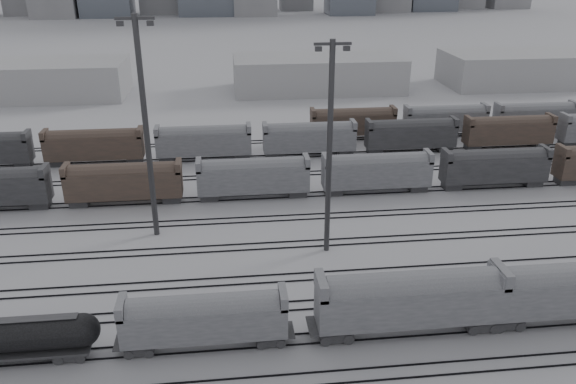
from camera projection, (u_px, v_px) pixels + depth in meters
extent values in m
plane|color=silver|center=(379.00, 341.00, 48.34)|extent=(900.00, 900.00, 0.00)
cube|color=black|center=(395.00, 379.00, 44.00)|extent=(220.00, 0.07, 0.16)
cube|color=black|center=(390.00, 366.00, 45.31)|extent=(220.00, 0.07, 0.16)
cube|color=black|center=(378.00, 339.00, 48.56)|extent=(220.00, 0.07, 0.16)
cube|color=black|center=(374.00, 328.00, 49.87)|extent=(220.00, 0.07, 0.16)
cube|color=black|center=(365.00, 305.00, 53.13)|extent=(220.00, 0.07, 0.16)
cube|color=black|center=(361.00, 297.00, 54.44)|extent=(220.00, 0.07, 0.16)
cube|color=black|center=(353.00, 277.00, 57.69)|extent=(220.00, 0.07, 0.16)
cube|color=black|center=(350.00, 270.00, 59.00)|extent=(220.00, 0.07, 0.16)
cube|color=black|center=(340.00, 245.00, 64.08)|extent=(220.00, 0.07, 0.16)
cube|color=black|center=(337.00, 239.00, 65.39)|extent=(220.00, 0.07, 0.16)
cube|color=black|center=(329.00, 218.00, 70.47)|extent=(220.00, 0.07, 0.16)
cube|color=black|center=(327.00, 213.00, 71.78)|extent=(220.00, 0.07, 0.16)
cube|color=black|center=(320.00, 196.00, 76.86)|extent=(220.00, 0.07, 0.16)
cube|color=black|center=(318.00, 192.00, 78.17)|extent=(220.00, 0.07, 0.16)
cube|color=black|center=(311.00, 175.00, 84.16)|extent=(220.00, 0.07, 0.16)
cube|color=black|center=(310.00, 171.00, 85.47)|extent=(220.00, 0.07, 0.16)
cube|color=black|center=(304.00, 157.00, 91.47)|extent=(220.00, 0.07, 0.16)
cube|color=black|center=(302.00, 154.00, 92.78)|extent=(220.00, 0.07, 0.16)
cube|color=black|center=(297.00, 142.00, 98.77)|extent=(220.00, 0.07, 0.16)
cube|color=black|center=(296.00, 139.00, 100.08)|extent=(220.00, 0.07, 0.16)
cube|color=#27282A|center=(72.00, 351.00, 46.38)|extent=(2.49, 2.01, 0.67)
sphere|color=black|center=(83.00, 330.00, 45.71)|extent=(2.78, 2.78, 2.78)
cube|color=#27282A|center=(140.00, 346.00, 46.96)|extent=(2.38, 1.92, 0.64)
cube|color=#27282A|center=(271.00, 337.00, 48.09)|extent=(2.38, 1.92, 0.64)
cube|color=gray|center=(205.00, 321.00, 46.68)|extent=(13.71, 2.74, 2.92)
cylinder|color=gray|center=(204.00, 310.00, 46.24)|extent=(12.43, 2.65, 2.65)
cube|color=gray|center=(121.00, 307.00, 45.27)|extent=(0.64, 2.74, 1.28)
cube|color=gray|center=(283.00, 297.00, 46.63)|extent=(0.64, 2.74, 1.28)
cone|color=#27282A|center=(206.00, 338.00, 47.38)|extent=(2.19, 2.19, 0.82)
cube|color=#27282A|center=(335.00, 332.00, 48.63)|extent=(2.83, 2.29, 0.76)
cube|color=#27282A|center=(479.00, 321.00, 49.98)|extent=(2.83, 2.29, 0.76)
cube|color=gray|center=(411.00, 302.00, 48.29)|extent=(16.34, 3.27, 3.49)
cylinder|color=gray|center=(412.00, 289.00, 47.78)|extent=(14.82, 3.16, 3.16)
cube|color=gray|center=(321.00, 286.00, 46.62)|extent=(0.76, 3.27, 1.53)
cube|color=gray|center=(501.00, 275.00, 48.24)|extent=(0.76, 3.27, 1.53)
cone|color=#27282A|center=(408.00, 322.00, 49.13)|extent=(2.61, 2.61, 0.98)
cube|color=#27282A|center=(505.00, 320.00, 50.23)|extent=(2.76, 2.23, 0.74)
cube|color=gray|center=(499.00, 276.00, 48.28)|extent=(0.74, 3.18, 1.48)
cone|color=#27282A|center=(572.00, 311.00, 50.72)|extent=(2.55, 2.55, 0.95)
cylinder|color=#343436|center=(146.00, 132.00, 61.72)|extent=(0.64, 0.64, 25.18)
cube|color=#343436|center=(135.00, 18.00, 56.95)|extent=(4.03, 0.30, 0.30)
cube|color=#343436|center=(120.00, 24.00, 56.99)|extent=(0.71, 0.50, 0.50)
cube|color=#343436|center=(150.00, 23.00, 57.30)|extent=(0.71, 0.50, 0.50)
cylinder|color=#343436|center=(329.00, 152.00, 58.61)|extent=(0.59, 0.59, 23.18)
cube|color=#343436|center=(333.00, 44.00, 54.21)|extent=(3.71, 0.28, 0.28)
cube|color=#343436|center=(318.00, 49.00, 54.25)|extent=(0.65, 0.46, 0.46)
cube|color=#343436|center=(347.00, 48.00, 54.54)|extent=(0.65, 0.46, 0.46)
cube|color=#4F3C32|center=(124.00, 184.00, 73.76)|extent=(15.00, 3.00, 5.60)
cube|color=gray|center=(253.00, 178.00, 75.51)|extent=(15.00, 3.00, 5.60)
cube|color=gray|center=(377.00, 173.00, 77.27)|extent=(15.00, 3.00, 5.60)
cube|color=#27282A|center=(494.00, 168.00, 79.02)|extent=(15.00, 3.00, 5.60)
cube|color=#4F3C32|center=(94.00, 147.00, 87.64)|extent=(15.00, 3.00, 5.60)
cube|color=gray|center=(204.00, 143.00, 89.40)|extent=(15.00, 3.00, 5.60)
cube|color=gray|center=(309.00, 139.00, 91.15)|extent=(15.00, 3.00, 5.60)
cube|color=#27282A|center=(411.00, 136.00, 92.90)|extent=(15.00, 3.00, 5.60)
cube|color=#4F3C32|center=(508.00, 132.00, 94.66)|extent=(15.00, 3.00, 5.60)
cube|color=#4F3C32|center=(353.00, 124.00, 99.38)|extent=(15.00, 3.00, 5.60)
cube|color=gray|center=(445.00, 121.00, 101.14)|extent=(15.00, 3.00, 5.60)
cube|color=gray|center=(535.00, 118.00, 102.89)|extent=(15.00, 3.00, 5.60)
cube|color=#AFAEB1|center=(13.00, 80.00, 127.28)|extent=(50.00, 18.00, 8.00)
cube|color=#AFAEB1|center=(318.00, 73.00, 134.51)|extent=(40.00, 18.00, 8.00)
cube|color=#AFAEB1|center=(516.00, 69.00, 139.67)|extent=(35.00, 18.00, 8.00)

